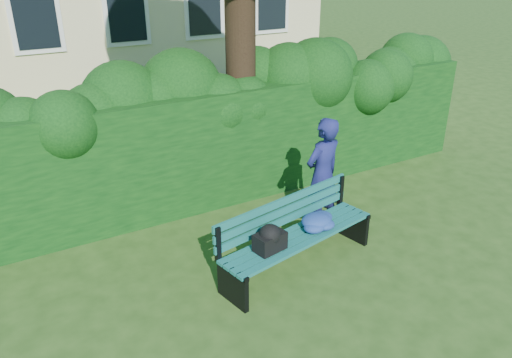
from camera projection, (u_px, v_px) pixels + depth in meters
ground at (279, 262)px, 6.48m from camera, size 80.00×80.00×0.00m
hedge at (205, 145)px, 7.84m from camera, size 10.00×1.00×1.80m
park_bench at (297, 232)px, 6.21m from camera, size 2.29×0.97×0.89m
man_reading at (322, 175)px, 6.96m from camera, size 0.67×0.50×1.67m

